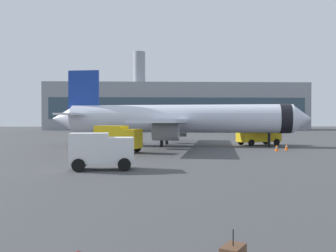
{
  "coord_description": "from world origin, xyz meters",
  "views": [
    {
      "loc": [
        0.21,
        -3.41,
        3.5
      ],
      "look_at": [
        1.49,
        28.62,
        3.0
      ],
      "focal_mm": 40.2,
      "sensor_mm": 36.0,
      "label": 1
    }
  ],
  "objects_px": {
    "safety_cone_outer": "(93,149)",
    "cargo_van": "(101,149)",
    "service_truck": "(118,138)",
    "fuel_truck": "(258,133)",
    "safety_cone_near": "(287,147)",
    "safety_cone_mid": "(277,148)",
    "safety_cone_far": "(70,144)",
    "airplane_at_gate": "(177,119)"
  },
  "relations": [
    {
      "from": "fuel_truck",
      "to": "safety_cone_outer",
      "type": "distance_m",
      "value": 23.71
    },
    {
      "from": "safety_cone_far",
      "to": "safety_cone_outer",
      "type": "bearing_deg",
      "value": -62.95
    },
    {
      "from": "service_truck",
      "to": "fuel_truck",
      "type": "distance_m",
      "value": 21.55
    },
    {
      "from": "cargo_van",
      "to": "safety_cone_far",
      "type": "bearing_deg",
      "value": 107.24
    },
    {
      "from": "airplane_at_gate",
      "to": "safety_cone_mid",
      "type": "xyz_separation_m",
      "value": [
        10.7,
        -9.23,
        -3.29
      ]
    },
    {
      "from": "airplane_at_gate",
      "to": "fuel_truck",
      "type": "height_order",
      "value": "airplane_at_gate"
    },
    {
      "from": "service_truck",
      "to": "safety_cone_near",
      "type": "relative_size",
      "value": 6.59
    },
    {
      "from": "fuel_truck",
      "to": "safety_cone_mid",
      "type": "height_order",
      "value": "fuel_truck"
    },
    {
      "from": "safety_cone_near",
      "to": "safety_cone_far",
      "type": "relative_size",
      "value": 1.06
    },
    {
      "from": "safety_cone_mid",
      "to": "safety_cone_far",
      "type": "relative_size",
      "value": 0.98
    },
    {
      "from": "airplane_at_gate",
      "to": "safety_cone_outer",
      "type": "xyz_separation_m",
      "value": [
        -9.88,
        -9.67,
        -3.28
      ]
    },
    {
      "from": "fuel_truck",
      "to": "safety_cone_near",
      "type": "distance_m",
      "value": 9.08
    },
    {
      "from": "airplane_at_gate",
      "to": "safety_cone_near",
      "type": "bearing_deg",
      "value": -34.08
    },
    {
      "from": "safety_cone_outer",
      "to": "cargo_van",
      "type": "bearing_deg",
      "value": -78.84
    },
    {
      "from": "cargo_van",
      "to": "safety_cone_near",
      "type": "bearing_deg",
      "value": 40.35
    },
    {
      "from": "safety_cone_near",
      "to": "safety_cone_far",
      "type": "distance_m",
      "value": 27.24
    },
    {
      "from": "fuel_truck",
      "to": "safety_cone_near",
      "type": "xyz_separation_m",
      "value": [
        0.79,
        -8.94,
        -1.38
      ]
    },
    {
      "from": "airplane_at_gate",
      "to": "service_truck",
      "type": "bearing_deg",
      "value": -124.43
    },
    {
      "from": "safety_cone_mid",
      "to": "safety_cone_outer",
      "type": "bearing_deg",
      "value": -178.76
    },
    {
      "from": "service_truck",
      "to": "safety_cone_near",
      "type": "height_order",
      "value": "service_truck"
    },
    {
      "from": "cargo_van",
      "to": "safety_cone_near",
      "type": "xyz_separation_m",
      "value": [
        19.14,
        16.26,
        -1.06
      ]
    },
    {
      "from": "airplane_at_gate",
      "to": "cargo_van",
      "type": "bearing_deg",
      "value": -105.84
    },
    {
      "from": "fuel_truck",
      "to": "safety_cone_near",
      "type": "bearing_deg",
      "value": -84.96
    },
    {
      "from": "airplane_at_gate",
      "to": "service_truck",
      "type": "xyz_separation_m",
      "value": [
        -7.1,
        -10.36,
        -2.05
      ]
    },
    {
      "from": "service_truck",
      "to": "cargo_van",
      "type": "relative_size",
      "value": 1.15
    },
    {
      "from": "service_truck",
      "to": "safety_cone_outer",
      "type": "height_order",
      "value": "service_truck"
    },
    {
      "from": "safety_cone_near",
      "to": "safety_cone_outer",
      "type": "bearing_deg",
      "value": -176.29
    },
    {
      "from": "safety_cone_near",
      "to": "safety_cone_outer",
      "type": "distance_m",
      "value": 22.11
    },
    {
      "from": "safety_cone_far",
      "to": "fuel_truck",
      "type": "bearing_deg",
      "value": 4.46
    },
    {
      "from": "cargo_van",
      "to": "safety_cone_outer",
      "type": "height_order",
      "value": "cargo_van"
    },
    {
      "from": "airplane_at_gate",
      "to": "safety_cone_far",
      "type": "bearing_deg",
      "value": -174.76
    },
    {
      "from": "service_truck",
      "to": "safety_cone_mid",
      "type": "distance_m",
      "value": 17.89
    },
    {
      "from": "cargo_van",
      "to": "safety_cone_outer",
      "type": "xyz_separation_m",
      "value": [
        -2.92,
        14.83,
        -1.08
      ]
    },
    {
      "from": "service_truck",
      "to": "safety_cone_far",
      "type": "distance_m",
      "value": 11.55
    },
    {
      "from": "service_truck",
      "to": "safety_cone_outer",
      "type": "bearing_deg",
      "value": 166.09
    },
    {
      "from": "fuel_truck",
      "to": "safety_cone_far",
      "type": "xyz_separation_m",
      "value": [
        -25.55,
        -1.99,
        -1.4
      ]
    },
    {
      "from": "safety_cone_far",
      "to": "airplane_at_gate",
      "type": "bearing_deg",
      "value": 5.24
    },
    {
      "from": "safety_cone_mid",
      "to": "safety_cone_far",
      "type": "height_order",
      "value": "safety_cone_far"
    },
    {
      "from": "airplane_at_gate",
      "to": "safety_cone_far",
      "type": "distance_m",
      "value": 14.59
    },
    {
      "from": "service_truck",
      "to": "cargo_van",
      "type": "bearing_deg",
      "value": -89.39
    },
    {
      "from": "airplane_at_gate",
      "to": "safety_cone_far",
      "type": "xyz_separation_m",
      "value": [
        -14.15,
        -1.3,
        -3.28
      ]
    },
    {
      "from": "cargo_van",
      "to": "safety_cone_mid",
      "type": "bearing_deg",
      "value": 40.86
    }
  ]
}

